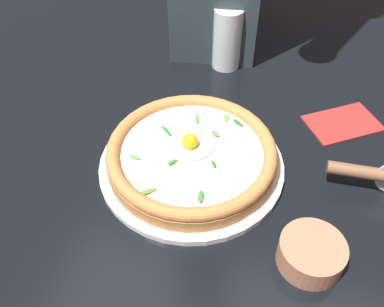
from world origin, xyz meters
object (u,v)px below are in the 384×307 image
(folded_napkin, at_px, (343,123))
(drinking_glass, at_px, (227,43))
(pizza, at_px, (192,153))
(pizza_cutter, at_px, (370,173))
(side_bowl, at_px, (311,253))

(folded_napkin, bearing_deg, drinking_glass, -28.28)
(drinking_glass, distance_m, folded_napkin, 0.31)
(pizza, distance_m, folded_napkin, 0.32)
(pizza, xyz_separation_m, drinking_glass, (0.01, -0.33, 0.03))
(pizza_cutter, distance_m, drinking_glass, 0.43)
(pizza, height_order, folded_napkin, pizza)
(drinking_glass, bearing_deg, folded_napkin, 151.72)
(side_bowl, bearing_deg, pizza, -33.16)
(pizza, relative_size, side_bowl, 3.07)
(side_bowl, relative_size, pizza_cutter, 0.61)
(pizza, xyz_separation_m, folded_napkin, (-0.26, -0.19, -0.03))
(pizza, height_order, side_bowl, pizza)
(pizza, bearing_deg, folded_napkin, -144.62)
(folded_napkin, bearing_deg, pizza_cutter, 102.55)
(pizza, relative_size, pizza_cutter, 1.88)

